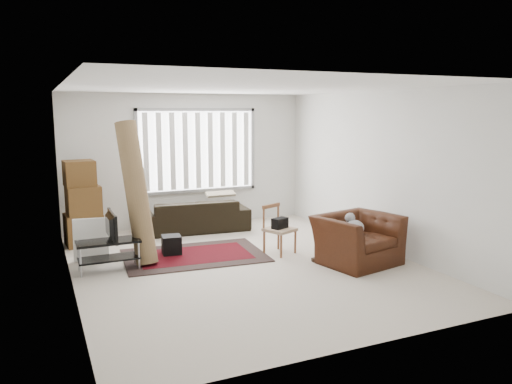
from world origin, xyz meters
TOP-DOWN VIEW (x-y plane):
  - room at (0.03, 0.51)m, footprint 6.00×6.02m
  - persian_rug at (-0.57, 0.78)m, footprint 2.36×1.67m
  - tv_stand at (-1.95, 0.58)m, footprint 0.92×0.41m
  - tv at (-1.95, 0.58)m, footprint 0.10×0.74m
  - subwoofer at (-0.89, 1.00)m, footprint 0.34×0.34m
  - moving_boxes at (-2.15, 2.25)m, footprint 0.66×0.61m
  - white_flatpack at (-2.13, 1.20)m, footprint 0.55×0.25m
  - rolled_rug at (-1.47, 0.79)m, footprint 0.60×0.87m
  - sofa at (-0.05, 2.45)m, footprint 2.20×1.10m
  - side_chair at (0.77, 0.36)m, footprint 0.57×0.57m
  - armchair at (1.64, -0.63)m, footprint 1.35×1.24m

SIDE VIEW (x-z plane):
  - persian_rug at x=-0.57m, z-range 0.00..0.02m
  - subwoofer at x=-0.89m, z-range 0.02..0.32m
  - tv_stand at x=-1.95m, z-range 0.10..0.56m
  - white_flatpack at x=-2.13m, z-range 0.00..0.68m
  - sofa at x=-0.05m, z-range 0.00..0.82m
  - armchair at x=1.64m, z-range 0.00..0.87m
  - side_chair at x=0.77m, z-range 0.04..0.86m
  - tv at x=-1.95m, z-range 0.46..0.89m
  - moving_boxes at x=-2.15m, z-range -0.05..1.45m
  - rolled_rug at x=-1.47m, z-range 0.00..2.22m
  - room at x=0.03m, z-range 0.40..3.11m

